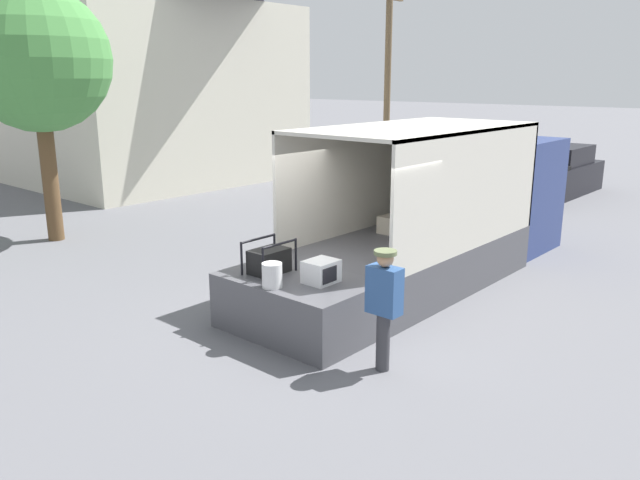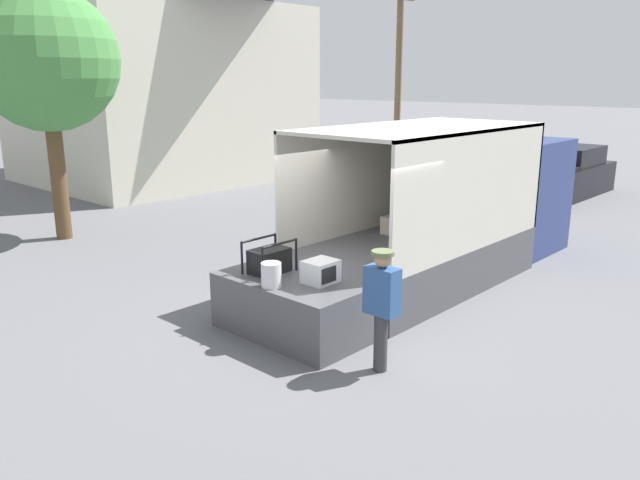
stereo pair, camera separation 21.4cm
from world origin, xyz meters
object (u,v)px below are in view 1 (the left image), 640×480
Objects in this scene: box_truck at (459,217)px; microwave at (321,271)px; portable_generator at (270,260)px; orange_bucket at (272,275)px; pickup_truck_black at (547,175)px; worker_person at (384,298)px; street_tree at (37,60)px; utility_pole at (388,73)px.

microwave is at bearing -174.92° from box_truck.
portable_generator is 2.05× the size of orange_bucket.
box_truck reaches higher than microwave.
microwave is at bearing -171.23° from pickup_truck_black.
worker_person is 10.27m from street_tree.
portable_generator is at bearing 174.38° from box_truck.
orange_bucket is 0.22× the size of worker_person.
orange_bucket is at bearing -149.30° from utility_pole.
portable_generator is at bearing 87.01° from worker_person.
worker_person is at bearing -77.82° from orange_bucket.
box_truck is 4.74m from microwave.
portable_generator is 13.73m from pickup_truck_black.
worker_person reaches higher than pickup_truck_black.
street_tree is (0.82, 8.12, 3.05)m from orange_bucket.
worker_person reaches higher than orange_bucket.
worker_person is (-0.26, -1.29, -0.03)m from microwave.
pickup_truck_black is 9.19m from utility_pole.
pickup_truck_black is at bearing 8.77° from microwave.
utility_pole is at bearing 32.62° from microwave.
box_truck is 5.26m from worker_person.
utility_pole reaches higher than worker_person.
utility_pole is at bearing 35.33° from worker_person.
portable_generator is 0.14× the size of pickup_truck_black.
microwave is 1.32× the size of orange_bucket.
microwave is 0.06× the size of utility_pole.
orange_bucket is (-0.47, -0.52, -0.02)m from portable_generator.
portable_generator is (-0.14, 0.90, 0.03)m from microwave.
worker_person is (-0.11, -2.19, -0.06)m from portable_generator.
portable_generator is 0.70m from orange_bucket.
microwave is at bearing -147.38° from utility_pole.
utility_pole reaches higher than pickup_truck_black.
pickup_truck_black reaches higher than microwave.
box_truck is 1.20× the size of street_tree.
worker_person is 0.28× the size of street_tree.
box_truck is at bearing -5.62° from portable_generator.
box_truck is 19.48× the size of orange_bucket.
orange_bucket is at bearing -179.54° from box_truck.
microwave is 1.31m from worker_person.
microwave is 0.08× the size of street_tree.
worker_person is 0.32× the size of pickup_truck_black.
box_truck is 0.91× the size of utility_pole.
portable_generator is 8.19m from street_tree.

